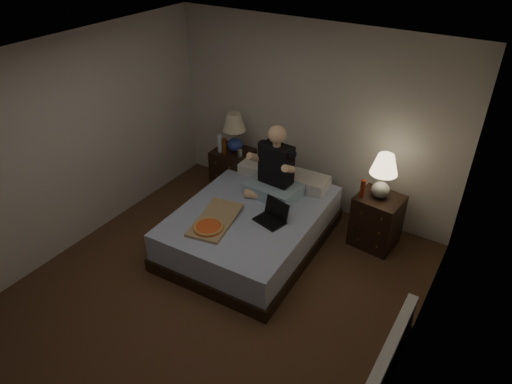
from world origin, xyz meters
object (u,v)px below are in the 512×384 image
Objects in this scene: nightstand_left at (233,171)px; radiator at (384,368)px; nightstand_right at (376,221)px; laptop at (270,213)px; water_bottle at (220,144)px; soda_can at (240,153)px; beer_bottle_left at (224,147)px; bed at (251,227)px; person at (274,163)px; lamp_right at (383,176)px; pizza_box at (208,228)px; lamp_left at (234,133)px; beer_bottle_right at (363,189)px.

radiator is (2.94, -1.94, -0.14)m from nightstand_left.
laptop is at bearing -130.77° from nightstand_right.
water_bottle reaches higher than soda_can.
nightstand_left is at bearing 155.32° from soda_can.
bed is at bearing -39.37° from beer_bottle_left.
person reaches higher than nightstand_left.
lamp_right reaches higher than pizza_box.
lamp_left is 1.58m from laptop.
beer_bottle_right is at bearing 60.53° from laptop.
lamp_right is at bearing 1.26° from soda_can.
water_bottle is 0.33× the size of pizza_box.
lamp_right is 5.60× the size of soda_can.
nightstand_right is 0.89× the size of pizza_box.
radiator is (0.76, -1.88, -0.14)m from nightstand_right.
radiator is at bearing -33.91° from lamp_left.
nightstand_right is 1.45m from person.
person is (-1.04, -0.30, 0.19)m from beer_bottle_right.
nightstand_left is 1.58m from laptop.
radiator is (2.97, -1.80, -0.59)m from beer_bottle_left.
soda_can is 0.13× the size of pizza_box.
beer_bottle_right is (-0.18, -0.12, -0.17)m from lamp_right.
pizza_box is at bearing -61.35° from beer_bottle_left.
bed is 1.26m from nightstand_left.
bed is at bearing -141.55° from nightstand_right.
laptop is at bearing 151.32° from radiator.
person reaches higher than bed.
lamp_right reaches higher than laptop.
beer_bottle_right reaches higher than radiator.
beer_bottle_left is 0.14× the size of radiator.
nightstand_left is at bearing 41.35° from water_bottle.
bed is 0.84m from person.
pizza_box reaches higher than bed.
radiator is (2.75, -1.85, -0.53)m from soda_can.
beer_bottle_right is (2.11, -0.05, -0.01)m from water_bottle.
water_bottle reaches higher than radiator.
bed is 1.69m from lamp_right.
laptop is at bearing -33.42° from water_bottle.
beer_bottle_right reaches higher than soda_can.
beer_bottle_left is 1.51m from laptop.
nightstand_right is 0.51m from beer_bottle_right.
water_bottle is 2.11m from beer_bottle_right.
nightstand_left is 0.48m from beer_bottle_left.
lamp_left reaches higher than nightstand_right.
bed is 0.50m from laptop.
water_bottle is (-1.01, 0.78, 0.55)m from bed.
nightstand_right is 2.95× the size of beer_bottle_right.
bed is 8.25× the size of water_bottle.
person is (0.95, -0.47, 0.64)m from nightstand_left.
water_bottle is at bearing -178.27° from lamp_right.
bed is 3.04× the size of nightstand_right.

